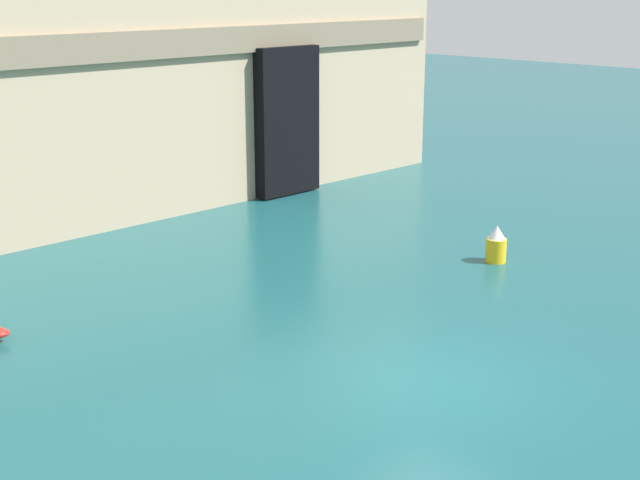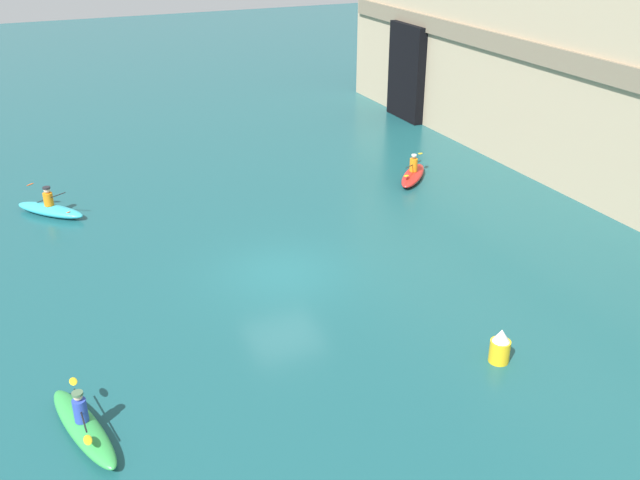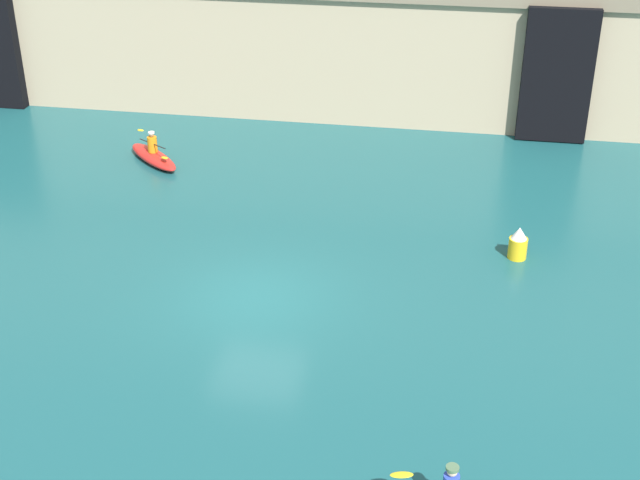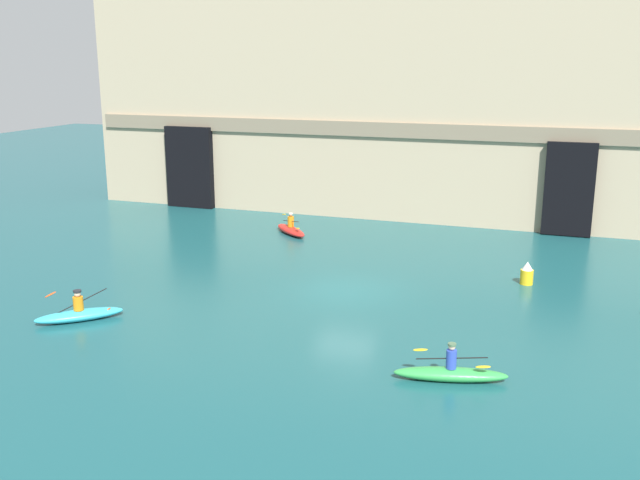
# 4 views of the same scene
# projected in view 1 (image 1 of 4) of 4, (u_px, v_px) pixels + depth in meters

# --- Properties ---
(ground_plane) EXTENTS (120.00, 120.00, 0.00)m
(ground_plane) POSITION_uv_depth(u_px,v_px,m) (437.00, 382.00, 16.28)
(ground_plane) COLOR #195156
(marker_buoy) EXTENTS (0.54, 0.54, 0.97)m
(marker_buoy) POSITION_uv_depth(u_px,v_px,m) (496.00, 245.00, 23.13)
(marker_buoy) COLOR yellow
(marker_buoy) RESTS_ON ground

